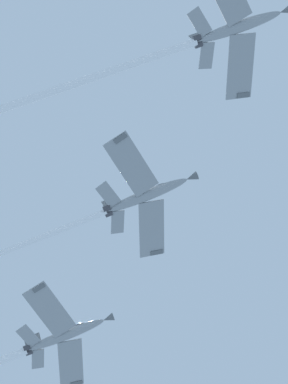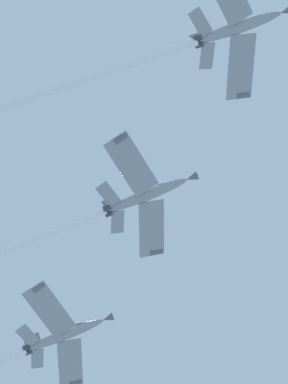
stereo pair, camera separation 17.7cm
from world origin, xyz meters
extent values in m
ellipsoid|color=gray|center=(12.72, 2.17, 95.82)|extent=(7.91, 10.76, 4.84)
cone|color=#595E60|center=(9.17, -3.16, 97.79)|extent=(2.04, 2.23, 1.62)
ellipsoid|color=black|center=(11.71, 0.65, 97.01)|extent=(2.46, 3.00, 1.69)
cube|color=gray|center=(17.54, -0.16, 95.49)|extent=(9.65, 6.33, 1.25)
cube|color=#595E60|center=(21.13, -2.16, 95.51)|extent=(1.25, 1.89, 0.65)
cube|color=gray|center=(17.27, 4.88, 94.34)|extent=(3.94, 2.67, 0.68)
cube|color=gray|center=(13.48, 7.41, 94.34)|extent=(3.62, 3.92, 0.68)
cube|color=#595E60|center=(15.50, 6.33, 95.74)|extent=(1.88, 2.69, 3.38)
cylinder|color=#38383D|center=(16.16, 6.51, 94.01)|extent=(1.33, 1.44, 1.06)
cylinder|color=#38383D|center=(15.41, 7.01, 94.01)|extent=(1.33, 1.44, 1.06)
cylinder|color=white|center=(25.65, 21.55, 88.52)|extent=(20.55, 30.10, 11.85)
ellipsoid|color=gray|center=(37.14, 5.87, 89.81)|extent=(8.14, 10.63, 4.78)
cone|color=#595E60|center=(33.45, 0.62, 91.75)|extent=(2.06, 2.23, 1.61)
ellipsoid|color=black|center=(36.08, 4.37, 90.99)|extent=(2.51, 2.98, 1.67)
cube|color=gray|center=(41.90, 3.42, 89.48)|extent=(9.66, 6.51, 1.24)
cube|color=#595E60|center=(45.44, 1.32, 89.51)|extent=(1.29, 1.89, 0.64)
cube|color=gray|center=(33.23, 9.52, 89.48)|extent=(8.54, 9.10, 1.24)
cube|color=#595E60|center=(30.06, 12.14, 89.51)|extent=(1.79, 1.68, 0.64)
cube|color=gray|center=(41.76, 8.47, 88.36)|extent=(3.96, 2.75, 0.68)
cube|color=gray|center=(38.03, 11.09, 88.36)|extent=(3.58, 3.94, 0.68)
cube|color=#595E60|center=(40.02, 9.96, 89.75)|extent=(1.94, 2.65, 3.38)
cylinder|color=#38383D|center=(40.69, 10.12, 88.03)|extent=(1.34, 1.43, 1.06)
cylinder|color=#38383D|center=(39.95, 10.64, 88.03)|extent=(1.34, 1.43, 1.06)
ellipsoid|color=gray|center=(61.28, 9.75, 85.63)|extent=(7.93, 10.78, 4.73)
cone|color=#595E60|center=(57.72, 4.40, 87.54)|extent=(2.04, 2.23, 1.61)
ellipsoid|color=black|center=(60.26, 8.21, 86.80)|extent=(2.46, 3.00, 1.66)
cube|color=gray|center=(66.10, 7.42, 85.30)|extent=(9.66, 6.33, 1.22)
cube|color=#595E60|center=(69.69, 5.41, 85.33)|extent=(1.25, 1.89, 0.63)
cube|color=gray|center=(57.28, 13.30, 85.30)|extent=(8.65, 9.02, 1.22)
cube|color=#595E60|center=(54.04, 15.84, 85.33)|extent=(1.77, 1.70, 0.63)
cube|color=gray|center=(65.83, 12.47, 84.20)|extent=(3.94, 2.68, 0.67)
cube|color=gray|center=(62.04, 15.00, 84.20)|extent=(3.62, 3.92, 0.67)
cube|color=#595E60|center=(64.05, 13.91, 85.60)|extent=(1.87, 2.68, 3.37)
cylinder|color=#38383D|center=(64.72, 14.10, 83.87)|extent=(1.32, 1.43, 1.05)
cylinder|color=#38383D|center=(63.97, 14.60, 83.87)|extent=(1.32, 1.43, 1.05)
camera|label=1|loc=(-11.87, 24.11, 1.95)|focal=70.07mm
camera|label=2|loc=(-11.81, 24.27, 1.95)|focal=70.07mm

